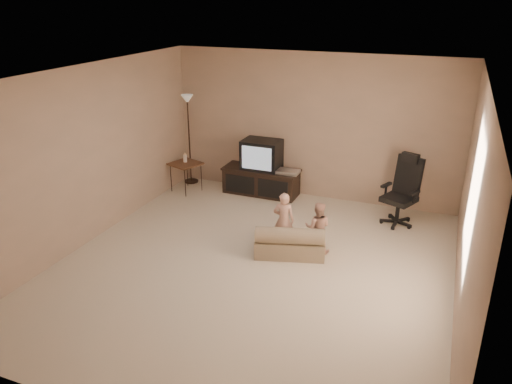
% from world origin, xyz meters
% --- Properties ---
extents(floor, '(5.50, 5.50, 0.00)m').
position_xyz_m(floor, '(0.00, 0.00, 0.00)').
color(floor, beige).
rests_on(floor, ground).
extents(room_shell, '(5.50, 5.50, 5.50)m').
position_xyz_m(room_shell, '(0.00, 0.00, 1.52)').
color(room_shell, white).
rests_on(room_shell, floor).
extents(tv_stand, '(1.39, 0.52, 0.99)m').
position_xyz_m(tv_stand, '(-0.83, 2.49, 0.41)').
color(tv_stand, black).
rests_on(tv_stand, floor).
extents(office_chair, '(0.68, 0.69, 1.12)m').
position_xyz_m(office_chair, '(1.63, 2.13, 0.40)').
color(office_chair, black).
rests_on(office_chair, floor).
extents(side_table, '(0.62, 0.62, 0.73)m').
position_xyz_m(side_table, '(-2.15, 2.11, 0.52)').
color(side_table, brown).
rests_on(side_table, floor).
extents(floor_lamp, '(0.26, 0.26, 1.67)m').
position_xyz_m(floor_lamp, '(-2.30, 2.55, 1.22)').
color(floor_lamp, black).
rests_on(floor_lamp, floor).
extents(child_sofa, '(1.05, 0.77, 0.46)m').
position_xyz_m(child_sofa, '(0.35, 0.51, 0.19)').
color(child_sofa, gray).
rests_on(child_sofa, floor).
extents(toddler_left, '(0.33, 0.26, 0.82)m').
position_xyz_m(toddler_left, '(0.19, 0.72, 0.41)').
color(toddler_left, tan).
rests_on(toddler_left, floor).
extents(toddler_right, '(0.39, 0.26, 0.74)m').
position_xyz_m(toddler_right, '(0.67, 0.75, 0.37)').
color(toddler_right, tan).
rests_on(toddler_right, floor).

